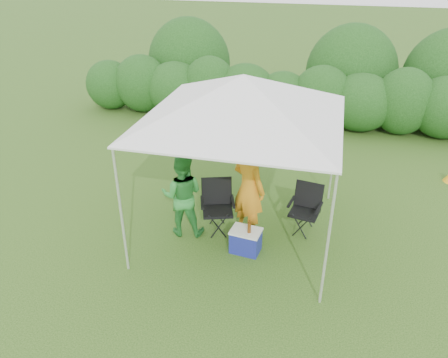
% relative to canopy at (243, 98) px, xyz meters
% --- Properties ---
extents(ground, '(70.00, 70.00, 0.00)m').
position_rel_canopy_xyz_m(ground, '(0.00, -0.50, -2.46)').
color(ground, '#385B1D').
extents(hedge, '(12.11, 1.53, 1.80)m').
position_rel_canopy_xyz_m(hedge, '(0.00, 5.50, -1.64)').
color(hedge, '#1F4D18').
rests_on(hedge, ground).
extents(canopy, '(3.10, 3.10, 2.83)m').
position_rel_canopy_xyz_m(canopy, '(0.00, 0.00, 0.00)').
color(canopy, silver).
rests_on(canopy, ground).
extents(chair_right, '(0.61, 0.57, 0.88)m').
position_rel_canopy_xyz_m(chair_right, '(1.11, 0.30, -1.96)').
color(chair_right, black).
rests_on(chair_right, ground).
extents(chair_left, '(0.70, 0.67, 0.95)m').
position_rel_canopy_xyz_m(chair_left, '(-0.42, -0.05, -1.93)').
color(chair_left, black).
rests_on(chair_left, ground).
extents(man, '(0.79, 0.72, 1.82)m').
position_rel_canopy_xyz_m(man, '(0.14, -0.07, -1.55)').
color(man, orange).
rests_on(man, ground).
extents(woman, '(0.82, 0.69, 1.51)m').
position_rel_canopy_xyz_m(woman, '(-0.97, -0.32, -1.71)').
color(woman, '#2B8533').
rests_on(woman, ground).
extents(cooler, '(0.54, 0.42, 0.42)m').
position_rel_canopy_xyz_m(cooler, '(0.22, -0.60, -2.25)').
color(cooler, navy).
rests_on(cooler, ground).
extents(bottle, '(0.06, 0.06, 0.23)m').
position_rel_canopy_xyz_m(bottle, '(0.28, -0.64, -1.93)').
color(bottle, '#592D0C').
rests_on(bottle, cooler).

